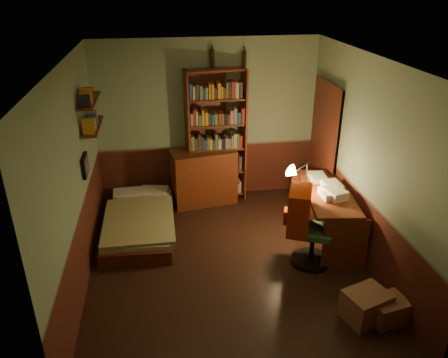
{
  "coord_description": "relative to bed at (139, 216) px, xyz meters",
  "views": [
    {
      "loc": [
        -0.75,
        -4.65,
        3.44
      ],
      "look_at": [
        0.0,
        0.25,
        1.1
      ],
      "focal_mm": 35.0,
      "sensor_mm": 36.0,
      "label": 1
    }
  ],
  "objects": [
    {
      "name": "doorway",
      "position": [
        2.86,
        0.33,
        0.74
      ],
      "size": [
        0.06,
        0.9,
        2.0
      ],
      "primitive_type": "cube",
      "color": "black",
      "rests_on": "ground"
    },
    {
      "name": "bed",
      "position": [
        0.0,
        0.0,
        0.0
      ],
      "size": [
        1.02,
        1.79,
        0.52
      ],
      "primitive_type": "cube",
      "rotation": [
        0.0,
        0.0,
        -0.05
      ],
      "color": "#85914F",
      "rests_on": "ground"
    },
    {
      "name": "wall_shelf_lower",
      "position": [
        -0.5,
        0.13,
        1.34
      ],
      "size": [
        0.2,
        0.9,
        0.03
      ],
      "primitive_type": "cube",
      "color": "#582410",
      "rests_on": "wall_left"
    },
    {
      "name": "bottle_right",
      "position": [
        1.71,
        0.99,
        2.02
      ],
      "size": [
        0.07,
        0.07,
        0.24
      ],
      "primitive_type": "cylinder",
      "rotation": [
        0.0,
        0.0,
        0.06
      ],
      "color": "black",
      "rests_on": "bookshelf"
    },
    {
      "name": "floor",
      "position": [
        1.14,
        -0.97,
        -0.27
      ],
      "size": [
        3.5,
        4.0,
        0.02
      ],
      "primitive_type": "cube",
      "color": "black",
      "rests_on": "ground"
    },
    {
      "name": "red_jacket",
      "position": [
        1.98,
        -0.9,
        1.0
      ],
      "size": [
        0.37,
        0.54,
        0.58
      ],
      "primitive_type": "cube",
      "rotation": [
        0.0,
        0.0,
        -0.24
      ],
      "color": "#AA2A00",
      "rests_on": "office_chair"
    },
    {
      "name": "wall_shelf_upper",
      "position": [
        -0.5,
        0.13,
        1.69
      ],
      "size": [
        0.2,
        0.9,
        0.03
      ],
      "primitive_type": "cube",
      "color": "#582410",
      "rests_on": "wall_left"
    },
    {
      "name": "paper_stack",
      "position": [
        2.59,
        -0.81,
        0.57
      ],
      "size": [
        0.3,
        0.36,
        0.12
      ],
      "primitive_type": "cube",
      "rotation": [
        0.0,
        0.0,
        0.29
      ],
      "color": "silver",
      "rests_on": "desk"
    },
    {
      "name": "bottle_left",
      "position": [
        1.22,
        0.99,
        2.03
      ],
      "size": [
        0.08,
        0.08,
        0.27
      ],
      "primitive_type": "cylinder",
      "rotation": [
        0.0,
        0.0,
        -0.21
      ],
      "color": "black",
      "rests_on": "bookshelf"
    },
    {
      "name": "cardboard_box_b",
      "position": [
        2.7,
        -2.26,
        -0.12
      ],
      "size": [
        0.44,
        0.38,
        0.27
      ],
      "primitive_type": "cube",
      "rotation": [
        0.0,
        0.0,
        0.18
      ],
      "color": "#916247",
      "rests_on": "ground"
    },
    {
      "name": "bookshelf",
      "position": [
        1.25,
        0.88,
        0.82
      ],
      "size": [
        0.96,
        0.41,
        2.16
      ],
      "primitive_type": "cube",
      "rotation": [
        0.0,
        0.0,
        0.14
      ],
      "color": "#582410",
      "rests_on": "ground"
    },
    {
      "name": "framed_picture",
      "position": [
        -0.58,
        -0.37,
        0.99
      ],
      "size": [
        0.04,
        0.32,
        0.26
      ],
      "primitive_type": "cube",
      "color": "black",
      "rests_on": "wall_left"
    },
    {
      "name": "cardboard_box_a",
      "position": [
        2.47,
        -2.2,
        -0.09
      ],
      "size": [
        0.55,
        0.49,
        0.34
      ],
      "primitive_type": "cube",
      "rotation": [
        0.0,
        0.0,
        0.32
      ],
      "color": "#916247",
      "rests_on": "ground"
    },
    {
      "name": "desk_lamp",
      "position": [
        2.3,
        -0.5,
        0.77
      ],
      "size": [
        0.18,
        0.18,
        0.52
      ],
      "primitive_type": "cone",
      "rotation": [
        0.0,
        0.0,
        -0.16
      ],
      "color": "black",
      "rests_on": "desk"
    },
    {
      "name": "wall_right",
      "position": [
        2.9,
        -0.97,
        1.04
      ],
      "size": [
        0.02,
        4.0,
        2.6
      ],
      "primitive_type": "cube",
      "color": "gray",
      "rests_on": "ground"
    },
    {
      "name": "desk",
      "position": [
        2.58,
        -0.63,
        0.13
      ],
      "size": [
        0.78,
        1.51,
        0.77
      ],
      "primitive_type": "cube",
      "rotation": [
        0.0,
        0.0,
        -0.13
      ],
      "color": "#582410",
      "rests_on": "ground"
    },
    {
      "name": "dresser",
      "position": [
        1.03,
        0.79,
        0.19
      ],
      "size": [
        1.08,
        0.67,
        0.9
      ],
      "primitive_type": "cube",
      "rotation": [
        0.0,
        0.0,
        0.17
      ],
      "color": "#582410",
      "rests_on": "ground"
    },
    {
      "name": "mini_stereo",
      "position": [
        0.97,
        0.92,
        0.71
      ],
      "size": [
        0.29,
        0.22,
        0.15
      ],
      "primitive_type": "cube",
      "rotation": [
        0.0,
        0.0,
        -0.03
      ],
      "color": "#B2B2B7",
      "rests_on": "dresser"
    },
    {
      "name": "wall_left",
      "position": [
        -0.62,
        -0.97,
        1.04
      ],
      "size": [
        0.02,
        4.0,
        2.6
      ],
      "primitive_type": "cube",
      "color": "gray",
      "rests_on": "ground"
    },
    {
      "name": "wall_back",
      "position": [
        1.14,
        1.04,
        1.04
      ],
      "size": [
        3.5,
        0.02,
        2.6
      ],
      "primitive_type": "cube",
      "color": "gray",
      "rests_on": "ground"
    },
    {
      "name": "wall_front",
      "position": [
        1.14,
        -2.98,
        1.04
      ],
      "size": [
        3.5,
        0.02,
        2.6
      ],
      "primitive_type": "cube",
      "color": "gray",
      "rests_on": "ground"
    },
    {
      "name": "door_trim",
      "position": [
        2.82,
        0.33,
        0.74
      ],
      "size": [
        0.02,
        0.98,
        2.08
      ],
      "primitive_type": "cube",
      "color": "#491D12",
      "rests_on": "ground"
    },
    {
      "name": "ceiling",
      "position": [
        1.14,
        -0.97,
        2.35
      ],
      "size": [
        3.5,
        4.0,
        0.02
      ],
      "primitive_type": "cube",
      "color": "silver",
      "rests_on": "wall_back"
    },
    {
      "name": "office_chair",
      "position": [
        2.23,
        -1.12,
        0.23
      ],
      "size": [
        0.61,
        0.58,
        0.97
      ],
      "primitive_type": "cube",
      "rotation": [
        0.0,
        0.0,
        -0.38
      ],
      "color": "#306036",
      "rests_on": "ground"
    }
  ]
}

